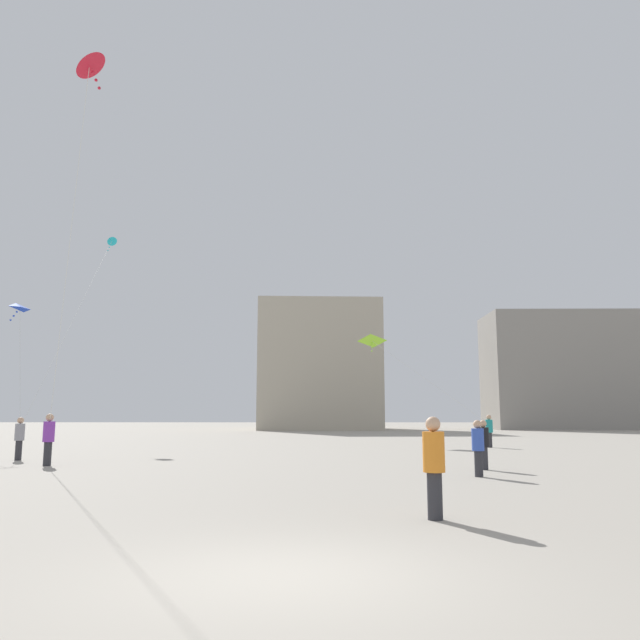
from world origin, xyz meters
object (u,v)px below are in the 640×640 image
at_px(kite_cyan_diamond, 109,247).
at_px(building_left_hall, 318,368).
at_px(person_in_grey, 19,437).
at_px(person_in_black, 484,442).
at_px(person_in_purple, 49,437).
at_px(kite_crimson_diamond, 89,69).
at_px(person_in_blue, 478,446).
at_px(person_in_orange, 434,463).
at_px(kite_cobalt_delta, 20,311).
at_px(person_in_teal, 489,430).
at_px(kite_lime_delta, 374,342).
at_px(building_centre_hall, 595,371).

distance_m(kite_cyan_diamond, building_left_hall, 41.73).
distance_m(person_in_grey, person_in_black, 18.25).
height_order(person_in_purple, kite_crimson_diamond, kite_crimson_diamond).
bearing_deg(person_in_blue, person_in_orange, 14.87).
relative_size(person_in_orange, kite_cobalt_delta, 0.29).
distance_m(person_in_teal, person_in_purple, 23.23).
relative_size(person_in_orange, kite_crimson_diamond, 0.15).
bearing_deg(person_in_purple, building_left_hall, -12.91).
bearing_deg(kite_cobalt_delta, person_in_teal, 12.09).
bearing_deg(person_in_orange, person_in_black, -76.40).
height_order(person_in_teal, kite_crimson_diamond, kite_crimson_diamond).
height_order(person_in_blue, kite_lime_delta, kite_lime_delta).
bearing_deg(kite_crimson_diamond, kite_lime_delta, 64.47).
bearing_deg(kite_cyan_diamond, person_in_black, -45.70).
relative_size(person_in_blue, person_in_orange, 0.93).
xyz_separation_m(person_in_blue, person_in_orange, (-2.58, -7.71, 0.07)).
bearing_deg(building_centre_hall, person_in_teal, -119.01).
relative_size(person_in_orange, kite_lime_delta, 0.26).
height_order(person_in_grey, building_centre_hall, building_centre_hall).
distance_m(person_in_teal, kite_cyan_diamond, 28.46).
xyz_separation_m(person_in_grey, building_left_hall, (11.12, 56.02, 6.99)).
relative_size(kite_lime_delta, kite_crimson_diamond, 0.58).
height_order(kite_cobalt_delta, kite_cyan_diamond, kite_cyan_diamond).
bearing_deg(person_in_grey, kite_crimson_diamond, 75.32).
relative_size(person_in_purple, kite_cobalt_delta, 0.30).
height_order(person_in_purple, building_left_hall, building_left_hall).
xyz_separation_m(person_in_blue, kite_cobalt_delta, (-19.96, 11.65, 6.07)).
bearing_deg(person_in_blue, kite_cobalt_delta, -86.91).
height_order(person_in_orange, building_centre_hall, building_centre_hall).
bearing_deg(person_in_grey, kite_cyan_diamond, -129.58).
xyz_separation_m(kite_lime_delta, building_centre_hall, (31.61, 40.95, 0.86)).
xyz_separation_m(person_in_purple, kite_lime_delta, (13.10, 18.11, 5.56)).
relative_size(person_in_black, kite_crimson_diamond, 0.14).
height_order(person_in_purple, building_centre_hall, building_centre_hall).
height_order(person_in_teal, person_in_orange, person_in_teal).
bearing_deg(kite_cyan_diamond, kite_cobalt_delta, -89.65).
xyz_separation_m(person_in_teal, person_in_purple, (-19.21, -13.07, 0.02)).
xyz_separation_m(person_in_teal, person_in_black, (-3.84, -14.48, -0.10)).
distance_m(person_in_teal, kite_lime_delta, 9.69).
bearing_deg(person_in_purple, kite_crimson_diamond, -154.51).
bearing_deg(person_in_orange, person_in_teal, -74.43).
distance_m(person_in_purple, kite_cyan_diamond, 24.12).
bearing_deg(building_left_hall, person_in_teal, -77.07).
bearing_deg(person_in_teal, kite_lime_delta, -143.40).
bearing_deg(person_in_teal, person_in_purple, -69.58).
bearing_deg(person_in_teal, person_in_black, -28.65).
distance_m(person_in_black, building_centre_hall, 67.54).
bearing_deg(kite_lime_delta, person_in_grey, -135.21).
xyz_separation_m(person_in_purple, kite_cyan_diamond, (-5.42, 19.89, 12.53)).
xyz_separation_m(person_in_orange, person_in_black, (3.33, 10.13, -0.08)).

